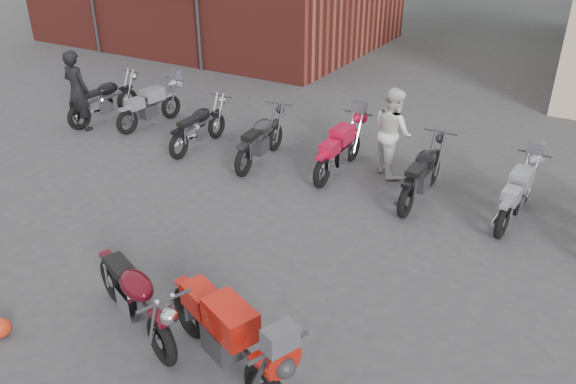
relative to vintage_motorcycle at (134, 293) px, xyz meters
The scene contains 13 objects.
ground 0.67m from the vintage_motorcycle, 150.11° to the left, with size 90.00×90.00×0.00m, color #343537.
vintage_motorcycle is the anchor object (origin of this frame).
sportbike 1.41m from the vintage_motorcycle, ahead, with size 2.20×0.73×1.28m, color #B5190F, non-canonical shape.
helmet 1.77m from the vintage_motorcycle, 145.76° to the right, with size 0.27×0.27×0.25m, color #B82E13.
person_dark 7.67m from the vintage_motorcycle, 143.56° to the left, with size 0.68×0.45×1.87m, color black.
person_light 6.06m from the vintage_motorcycle, 80.30° to the left, with size 0.85×0.66×1.75m, color silver.
row_bike_0 8.06m from the vintage_motorcycle, 139.32° to the left, with size 2.01×0.66×1.16m, color black, non-canonical shape.
row_bike_1 7.41m from the vintage_motorcycle, 131.46° to the left, with size 1.86×0.61×1.08m, color gray, non-canonical shape.
row_bike_2 5.93m from the vintage_motorcycle, 121.04° to the left, with size 1.85×0.61×1.08m, color black, non-canonical shape.
row_bike_3 5.32m from the vintage_motorcycle, 106.14° to the left, with size 1.95×0.64×1.13m, color #262628, non-canonical shape.
row_bike_4 5.46m from the vintage_motorcycle, 88.59° to the left, with size 1.93×0.64×1.12m, color red, non-canonical shape.
row_bike_5 5.54m from the vintage_motorcycle, 69.93° to the left, with size 1.97×0.65×1.14m, color black, non-canonical shape.
row_bike_6 6.35m from the vintage_motorcycle, 56.46° to the left, with size 1.82×0.60×1.06m, color gray, non-canonical shape.
Camera 1 is at (4.70, -3.94, 4.86)m, focal length 35.00 mm.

